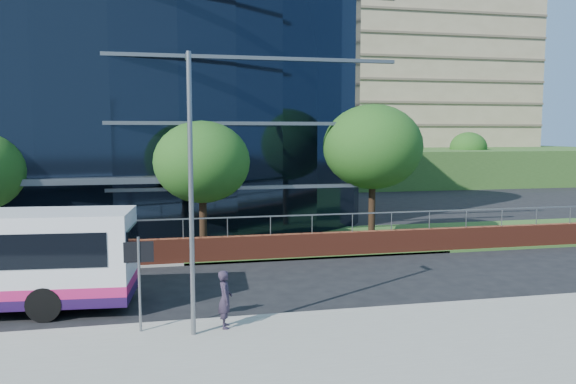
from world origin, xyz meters
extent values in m
cube|color=#2D511E|center=(24.00, 11.00, 0.06)|extent=(36.00, 8.00, 0.12)
cube|color=black|center=(-4.00, 24.00, 8.00)|extent=(38.00, 16.00, 16.00)
cube|color=maroon|center=(20.00, 7.30, 0.60)|extent=(34.00, 0.40, 1.20)
cube|color=slate|center=(20.00, 7.30, 2.08)|extent=(34.00, 0.06, 0.06)
cube|color=#2D511E|center=(32.00, 56.00, 2.00)|extent=(60.00, 42.00, 4.00)
cube|color=gray|center=(32.00, 58.00, 17.00)|extent=(50.00, 12.00, 26.00)
cylinder|color=slate|center=(4.50, -1.60, 1.55)|extent=(0.08, 0.08, 2.80)
cube|color=black|center=(4.50, -1.58, 2.50)|extent=(0.85, 0.06, 0.60)
cylinder|color=black|center=(7.00, 9.00, 1.54)|extent=(0.36, 0.36, 3.08)
ellipsoid|color=#1E4614|center=(7.00, 9.00, 4.55)|extent=(4.62, 4.62, 3.93)
cylinder|color=black|center=(16.00, 10.00, 1.76)|extent=(0.36, 0.36, 3.52)
ellipsoid|color=#1E4614|center=(16.00, 10.00, 5.20)|extent=(5.28, 5.28, 4.49)
cylinder|color=black|center=(24.00, 40.00, 1.54)|extent=(0.36, 0.36, 3.08)
ellipsoid|color=#1E4614|center=(24.00, 40.00, 4.55)|extent=(4.62, 4.62, 3.93)
cylinder|color=black|center=(40.00, 42.00, 1.43)|extent=(0.36, 0.36, 2.86)
ellipsoid|color=#1E4614|center=(40.00, 42.00, 4.23)|extent=(4.29, 4.29, 3.65)
cylinder|color=slate|center=(6.00, -2.20, 4.15)|extent=(0.14, 0.14, 8.00)
cube|color=slate|center=(6.00, -1.85, 8.05)|extent=(0.15, 0.70, 0.12)
cylinder|color=black|center=(1.48, 0.37, 0.55)|extent=(1.13, 0.42, 1.11)
imported|color=#282030|center=(6.96, -1.80, 1.02)|extent=(0.44, 0.65, 1.73)
camera|label=1|loc=(5.36, -18.05, 5.92)|focal=35.00mm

